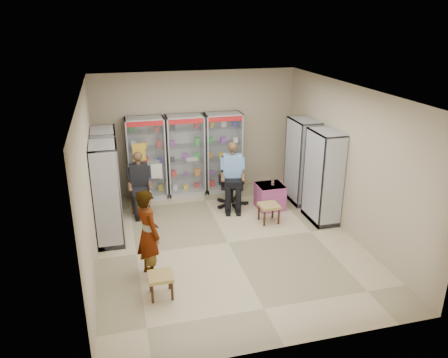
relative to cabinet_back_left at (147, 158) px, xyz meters
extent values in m
plane|color=tan|center=(1.30, -2.73, -1.00)|extent=(6.00, 6.00, 0.00)
cube|color=tan|center=(1.30, 0.27, 0.50)|extent=(5.00, 0.02, 3.00)
cube|color=tan|center=(1.30, -5.73, 0.50)|extent=(5.00, 0.02, 3.00)
cube|color=tan|center=(-1.20, -2.73, 0.50)|extent=(0.02, 6.00, 3.00)
cube|color=tan|center=(3.80, -2.73, 0.50)|extent=(0.02, 6.00, 3.00)
cube|color=silver|center=(1.30, -2.73, 2.00)|extent=(5.00, 6.00, 0.02)
cube|color=#A3A6AA|center=(0.00, 0.00, 0.00)|extent=(0.90, 0.50, 2.00)
cube|color=#B7BBBF|center=(0.95, 0.00, 0.00)|extent=(0.90, 0.50, 2.00)
cube|color=#B7B9BE|center=(1.90, 0.00, 0.00)|extent=(0.90, 0.50, 2.00)
cube|color=silver|center=(3.53, -1.13, 0.00)|extent=(0.90, 0.50, 2.00)
cube|color=#9FA1A6|center=(3.53, -2.23, 0.00)|extent=(0.90, 0.50, 2.00)
cube|color=silver|center=(-0.93, -0.93, 0.00)|extent=(0.90, 0.50, 2.00)
cube|color=#A0A2A7|center=(-0.93, -2.03, 0.00)|extent=(0.90, 0.50, 2.00)
cube|color=black|center=(-0.25, -0.73, -0.53)|extent=(0.42, 0.42, 0.94)
cube|color=black|center=(1.86, -0.99, -0.42)|extent=(0.76, 0.76, 1.16)
cube|color=#A74387|center=(2.68, -1.36, -0.71)|extent=(0.60, 0.58, 0.57)
cylinder|color=#561207|center=(2.72, -1.39, -0.38)|extent=(0.07, 0.07, 0.10)
cube|color=#95673F|center=(2.40, -2.05, -0.79)|extent=(0.43, 0.43, 0.41)
cube|color=#A78E46|center=(-0.19, -4.14, -0.81)|extent=(0.39, 0.39, 0.39)
imported|color=gray|center=(-0.29, -3.48, -0.21)|extent=(0.58, 0.68, 1.59)
camera|label=1|loc=(-0.70, -10.12, 3.26)|focal=35.00mm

